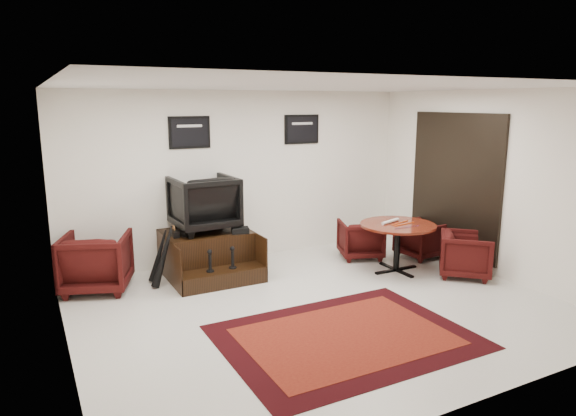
% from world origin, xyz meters
% --- Properties ---
extents(ground, '(6.00, 6.00, 0.00)m').
position_xyz_m(ground, '(0.00, 0.00, 0.00)').
color(ground, silver).
rests_on(ground, ground).
extents(room_shell, '(6.02, 5.02, 2.81)m').
position_xyz_m(room_shell, '(0.41, 0.12, 1.79)').
color(room_shell, white).
rests_on(room_shell, ground).
extents(area_rug, '(2.77, 2.07, 0.01)m').
position_xyz_m(area_rug, '(-0.19, -0.89, 0.01)').
color(area_rug, black).
rests_on(area_rug, ground).
extents(shine_podium, '(1.30, 1.33, 0.67)m').
position_xyz_m(shine_podium, '(-0.85, 1.91, 0.31)').
color(shine_podium, black).
rests_on(shine_podium, ground).
extents(shine_chair, '(0.94, 0.88, 0.94)m').
position_xyz_m(shine_chair, '(-0.85, 2.05, 1.14)').
color(shine_chair, black).
rests_on(shine_chair, shine_podium).
extents(shoes_pair, '(0.21, 0.24, 0.09)m').
position_xyz_m(shoes_pair, '(-1.30, 1.90, 0.71)').
color(shoes_pair, black).
rests_on(shoes_pair, shine_podium).
extents(polish_kit, '(0.29, 0.24, 0.09)m').
position_xyz_m(polish_kit, '(-0.43, 1.63, 0.71)').
color(polish_kit, black).
rests_on(polish_kit, shine_podium).
extents(umbrella_black, '(0.34, 0.13, 0.92)m').
position_xyz_m(umbrella_black, '(-1.59, 1.68, 0.46)').
color(umbrella_black, black).
rests_on(umbrella_black, ground).
extents(umbrella_hooked, '(0.30, 0.11, 0.80)m').
position_xyz_m(umbrella_hooked, '(-1.59, 1.96, 0.40)').
color(umbrella_hooked, black).
rests_on(umbrella_hooked, ground).
extents(armchair_side, '(1.11, 1.08, 0.91)m').
position_xyz_m(armchair_side, '(-2.46, 1.98, 0.45)').
color(armchair_side, black).
rests_on(armchair_side, ground).
extents(meeting_table, '(1.17, 1.17, 0.76)m').
position_xyz_m(meeting_table, '(1.83, 0.69, 0.67)').
color(meeting_table, '#401309').
rests_on(meeting_table, ground).
extents(table_chair_back, '(0.88, 0.85, 0.71)m').
position_xyz_m(table_chair_back, '(1.74, 1.55, 0.35)').
color(table_chair_back, black).
rests_on(table_chair_back, ground).
extents(table_chair_window, '(0.69, 0.72, 0.69)m').
position_xyz_m(table_chair_window, '(2.68, 1.10, 0.35)').
color(table_chair_window, black).
rests_on(table_chair_window, ground).
extents(table_chair_corner, '(0.99, 0.99, 0.75)m').
position_xyz_m(table_chair_corner, '(2.60, 0.02, 0.37)').
color(table_chair_corner, black).
rests_on(table_chair_corner, ground).
extents(paper_roll, '(0.41, 0.18, 0.05)m').
position_xyz_m(paper_roll, '(1.76, 0.80, 0.79)').
color(paper_roll, silver).
rests_on(paper_roll, meeting_table).
extents(table_clutter, '(0.57, 0.37, 0.01)m').
position_xyz_m(table_clutter, '(1.86, 0.61, 0.77)').
color(table_clutter, '#DD480C').
rests_on(table_clutter, meeting_table).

